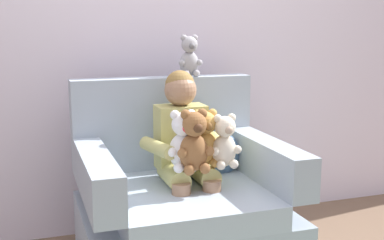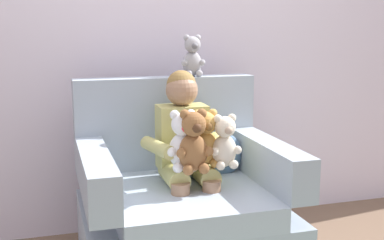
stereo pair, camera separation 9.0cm
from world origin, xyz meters
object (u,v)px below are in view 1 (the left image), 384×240
at_px(plush_honey, 205,140).
at_px(plush_white, 183,142).
at_px(armchair, 181,210).
at_px(plush_cream, 225,143).
at_px(throw_pillow, 218,155).
at_px(plush_grey_on_backrest, 189,57).
at_px(plush_brown, 194,143).
at_px(seated_child, 185,142).

bearing_deg(plush_honey, plush_white, 169.75).
distance_m(armchair, plush_cream, 0.45).
bearing_deg(plush_honey, plush_cream, -52.50).
xyz_separation_m(armchair, throw_pillow, (0.26, 0.13, 0.25)).
xyz_separation_m(plush_white, plush_cream, (0.21, -0.02, -0.01)).
xyz_separation_m(armchair, plush_cream, (0.19, -0.14, 0.38)).
relative_size(plush_grey_on_backrest, throw_pillow, 0.92).
xyz_separation_m(plush_brown, plush_cream, (0.17, 0.03, -0.02)).
height_order(armchair, plush_brown, armchair).
height_order(plush_honey, plush_cream, plush_honey).
height_order(plush_white, plush_cream, plush_white).
bearing_deg(plush_grey_on_backrest, throw_pillow, -64.40).
height_order(armchair, plush_white, armchair).
xyz_separation_m(plush_brown, plush_grey_on_backrest, (0.15, 0.51, 0.38)).
bearing_deg(plush_honey, seated_child, 96.57).
bearing_deg(throw_pillow, plush_honey, -125.68).
xyz_separation_m(seated_child, throw_pillow, (0.23, 0.10, -0.11)).
relative_size(plush_honey, throw_pillow, 1.13).
bearing_deg(plush_white, plush_cream, -4.99).
bearing_deg(plush_brown, plush_grey_on_backrest, 95.82).
xyz_separation_m(plush_grey_on_backrest, throw_pillow, (0.10, -0.21, -0.53)).
distance_m(seated_child, plush_honey, 0.14).
xyz_separation_m(plush_brown, plush_white, (-0.04, 0.05, -0.00)).
bearing_deg(plush_white, seated_child, 71.20).
bearing_deg(armchair, plush_cream, -37.17).
bearing_deg(plush_brown, plush_honey, 64.61).
height_order(armchair, plush_honey, armchair).
height_order(seated_child, plush_grey_on_backrest, plush_grey_on_backrest).
height_order(seated_child, plush_honey, seated_child).
xyz_separation_m(plush_white, plush_grey_on_backrest, (0.18, 0.45, 0.38)).
relative_size(plush_cream, plush_grey_on_backrest, 1.14).
bearing_deg(plush_cream, plush_honey, 150.32).
bearing_deg(plush_brown, armchair, 116.54).
bearing_deg(plush_white, plush_honey, 13.51).
height_order(plush_brown, throw_pillow, plush_brown).
distance_m(seated_child, plush_brown, 0.21).
xyz_separation_m(plush_honey, throw_pillow, (0.16, 0.22, -0.14)).
bearing_deg(armchair, throw_pillow, 26.54).
bearing_deg(throw_pillow, plush_brown, -129.13).
distance_m(plush_honey, throw_pillow, 0.31).
distance_m(plush_brown, plush_cream, 0.17).
distance_m(plush_brown, plush_honey, 0.12).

